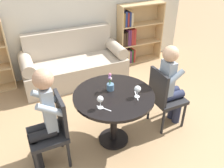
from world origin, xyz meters
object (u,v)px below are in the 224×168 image
object	(u,v)px
couch	(74,65)
chair_right	(164,96)
person_right	(171,84)
wine_glass_left	(100,100)
wine_glass_right	(138,89)
flower_vase	(110,84)
person_left	(43,118)
bookshelf_right	(134,36)
chair_left	(53,129)

from	to	relation	value
couch	chair_right	size ratio (longest dim) A/B	2.10
person_right	couch	bearing A→B (deg)	25.34
person_right	wine_glass_left	size ratio (longest dim) A/B	8.01
wine_glass_right	flower_vase	size ratio (longest dim) A/B	0.62
couch	person_right	bearing A→B (deg)	-64.13
person_left	wine_glass_left	bearing A→B (deg)	74.20
flower_vase	person_right	bearing A→B (deg)	-6.80
bookshelf_right	person_right	xyz separation A→B (m)	(-0.56, -2.04, 0.08)
couch	wine_glass_left	world-z (taller)	couch
person_left	chair_left	bearing A→B (deg)	90.73
bookshelf_right	wine_glass_left	size ratio (longest dim) A/B	8.10
wine_glass_right	flower_vase	xyz separation A→B (m)	(-0.23, 0.27, -0.02)
person_right	wine_glass_right	xyz separation A→B (m)	(-0.62, -0.17, 0.18)
chair_left	person_right	world-z (taller)	person_right
person_left	wine_glass_right	distance (m)	1.11
person_right	wine_glass_left	distance (m)	1.13
wine_glass_right	wine_glass_left	bearing A→B (deg)	-177.71
chair_left	wine_glass_left	xyz separation A→B (m)	(0.53, -0.16, 0.36)
bookshelf_right	person_right	world-z (taller)	bookshelf_right
wine_glass_left	wine_glass_right	size ratio (longest dim) A/B	1.04
couch	person_right	world-z (taller)	person_right
couch	flower_vase	world-z (taller)	flower_vase
person_right	wine_glass_right	bearing A→B (deg)	104.48
bookshelf_right	person_right	distance (m)	2.11
bookshelf_right	chair_right	xyz separation A→B (m)	(-0.65, -2.04, -0.09)
couch	person_left	size ratio (longest dim) A/B	1.49
person_left	wine_glass_left	world-z (taller)	person_left
person_left	flower_vase	size ratio (longest dim) A/B	5.30
person_left	wine_glass_right	xyz separation A→B (m)	(1.09, -0.14, 0.16)
couch	wine_glass_right	size ratio (longest dim) A/B	12.73
chair_right	person_left	bearing A→B (deg)	90.32
person_left	chair_right	bearing A→B (deg)	89.80
couch	person_left	distance (m)	2.02
wine_glass_left	flower_vase	distance (m)	0.38
bookshelf_right	person_left	world-z (taller)	person_left
chair_right	wine_glass_right	xyz separation A→B (m)	(-0.54, -0.17, 0.35)
chair_left	flower_vase	xyz separation A→B (m)	(0.77, 0.12, 0.33)
person_right	wine_glass_left	world-z (taller)	person_right
person_left	wine_glass_right	size ratio (longest dim) A/B	8.52
couch	bookshelf_right	size ratio (longest dim) A/B	1.52
person_left	person_right	size ratio (longest dim) A/B	1.03
bookshelf_right	wine_glass_left	xyz separation A→B (m)	(-1.66, -2.22, 0.27)
person_right	flower_vase	world-z (taller)	person_right
person_right	wine_glass_left	bearing A→B (deg)	99.07
chair_left	flower_vase	size ratio (longest dim) A/B	3.78
couch	chair_left	bearing A→B (deg)	-113.24
chair_right	wine_glass_right	size ratio (longest dim) A/B	6.07
bookshelf_right	person_right	size ratio (longest dim) A/B	1.01
bookshelf_right	chair_left	world-z (taller)	bookshelf_right
chair_left	flower_vase	world-z (taller)	flower_vase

